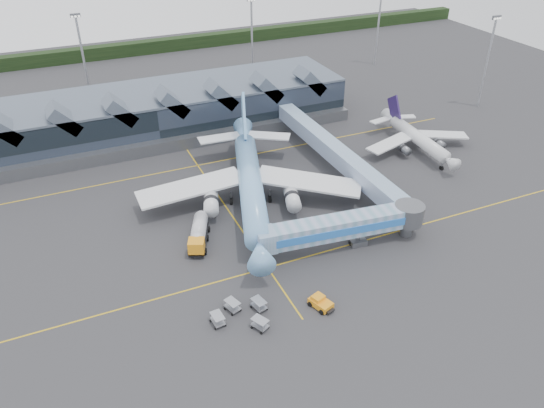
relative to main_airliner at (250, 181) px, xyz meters
name	(u,v)px	position (x,y,z in m)	size (l,w,h in m)	color
ground	(248,239)	(-4.70, -10.61, -4.44)	(260.00, 260.00, 0.00)	#2D2D2F
taxi_stripes	(227,209)	(-4.70, -0.61, -4.43)	(120.00, 60.00, 0.01)	gold
tree_line_far	(122,50)	(-4.70, 99.39, -2.44)	(260.00, 4.00, 4.00)	black
terminal	(149,113)	(-9.76, 36.74, 0.44)	(90.00, 22.25, 12.52)	black
light_masts	(233,48)	(16.30, 52.19, 8.05)	(132.40, 42.56, 22.45)	#94959C
main_airliner	(250,181)	(0.00, 0.00, 0.00)	(38.93, 45.88, 15.11)	#749DEB
regional_jet	(416,137)	(40.49, 5.67, -1.54)	(24.37, 26.61, 9.13)	silver
jet_bridge	(352,225)	(9.74, -18.73, -0.52)	(28.07, 7.10, 5.85)	#6792AC
fuel_truck	(199,232)	(-12.15, -7.97, -2.58)	(5.81, 9.69, 3.32)	black
pushback_tug	(320,302)	(-1.35, -29.30, -3.72)	(3.14, 3.98, 1.60)	orange
baggage_carts	(242,313)	(-12.01, -26.95, -3.57)	(7.83, 7.23, 1.55)	#9899A0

